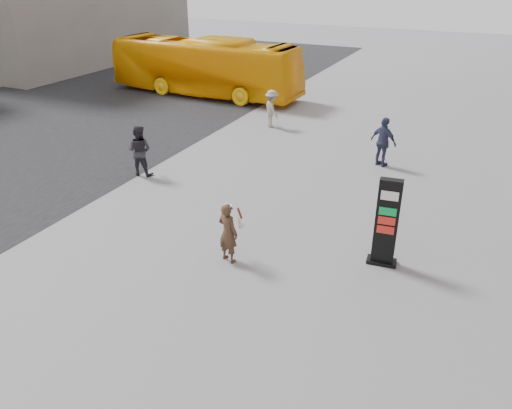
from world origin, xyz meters
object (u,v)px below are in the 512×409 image
at_px(pedestrian_a, 140,151).
at_px(woman, 228,232).
at_px(pedestrian_b, 272,109).
at_px(pedestrian_c, 383,142).
at_px(info_pylon, 386,223).
at_px(bus, 205,67).

bearing_deg(pedestrian_a, woman, 135.89).
distance_m(pedestrian_a, pedestrian_b, 7.43).
distance_m(woman, pedestrian_b, 11.43).
height_order(pedestrian_b, pedestrian_c, pedestrian_c).
height_order(info_pylon, pedestrian_c, info_pylon).
xyz_separation_m(pedestrian_b, pedestrian_c, (5.62, -2.71, 0.08)).
height_order(bus, pedestrian_a, bus).
bearing_deg(pedestrian_c, woman, 99.91).
bearing_deg(pedestrian_c, bus, -6.29).
relative_size(bus, pedestrian_a, 6.21).
height_order(info_pylon, woman, info_pylon).
bearing_deg(pedestrian_b, info_pylon, 171.63).
bearing_deg(pedestrian_c, pedestrian_a, 54.81).
xyz_separation_m(woman, pedestrian_b, (-3.56, 10.86, 0.03)).
xyz_separation_m(woman, bus, (-9.39, 14.87, 0.74)).
height_order(woman, pedestrian_a, pedestrian_a).
bearing_deg(woman, info_pylon, -142.31).
bearing_deg(bus, pedestrian_a, -158.08).
xyz_separation_m(info_pylon, bus, (-12.94, 13.36, 0.41)).
height_order(pedestrian_a, pedestrian_c, pedestrian_c).
bearing_deg(info_pylon, woman, -163.14).
bearing_deg(pedestrian_a, bus, -80.86).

